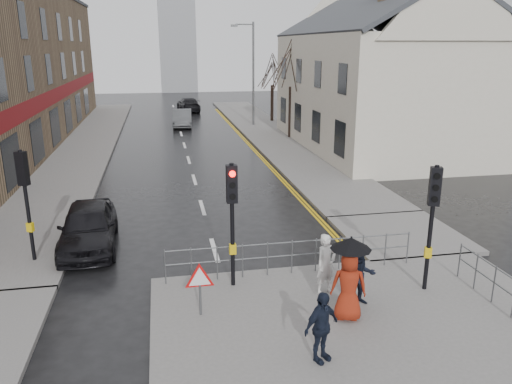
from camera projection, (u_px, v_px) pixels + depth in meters
name	position (u px, v px, depth m)	size (l,w,h in m)	color
ground	(227.00, 293.00, 13.40)	(120.00, 120.00, 0.00)	black
near_pavement	(389.00, 355.00, 10.63)	(10.00, 9.00, 0.14)	#605E5B
left_pavement	(86.00, 142.00, 33.85)	(4.00, 44.00, 0.14)	#605E5B
right_pavement	(267.00, 131.00, 38.10)	(4.00, 40.00, 0.14)	#605E5B
pavement_bridge_right	(400.00, 234.00, 17.39)	(4.00, 4.20, 0.14)	#605E5B
building_right_cream	(377.00, 72.00, 31.18)	(9.00, 16.40, 10.10)	beige
church_tower	(177.00, 26.00, 69.50)	(5.00, 5.00, 18.00)	gray
traffic_signal_near_left	(232.00, 204.00, 12.92)	(0.28, 0.27, 3.40)	black
traffic_signal_near_right	(433.00, 206.00, 12.70)	(0.34, 0.33, 3.40)	black
traffic_signal_far_left	(25.00, 186.00, 14.53)	(0.34, 0.33, 3.40)	black
guard_railing_front	(292.00, 250.00, 14.07)	(7.14, 0.04, 1.00)	#595B5E
warning_sign	(200.00, 281.00, 11.82)	(0.80, 0.07, 1.35)	#595B5E
street_lamp	(251.00, 67.00, 39.49)	(1.83, 0.25, 8.00)	#595B5E
tree_near	(291.00, 64.00, 34.02)	(2.40, 2.40, 6.58)	#33221C
tree_far	(272.00, 70.00, 41.85)	(2.40, 2.40, 5.64)	#33221C
pedestrian_a	(326.00, 264.00, 12.91)	(0.59, 0.39, 1.63)	silver
pedestrian_b	(360.00, 275.00, 12.37)	(0.76, 0.59, 1.57)	black
pedestrian_with_umbrella	(349.00, 275.00, 11.60)	(0.97, 0.96, 2.07)	maroon
pedestrian_d	(321.00, 327.00, 10.12)	(0.90, 0.38, 1.54)	black
car_parked	(88.00, 226.00, 16.23)	(1.74, 4.33, 1.48)	black
car_mid	(182.00, 118.00, 40.46)	(1.47, 4.20, 1.39)	#484B4E
car_far	(188.00, 105.00, 49.63)	(1.94, 4.77, 1.39)	black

